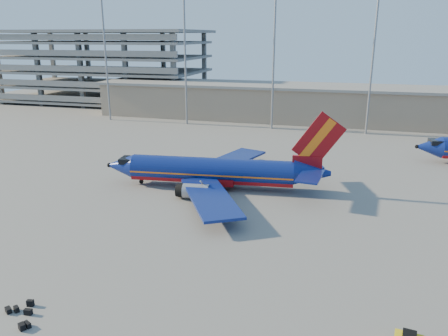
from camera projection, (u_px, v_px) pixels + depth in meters
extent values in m
plane|color=slate|center=(248.00, 205.00, 53.28)|extent=(220.00, 220.00, 0.00)
cube|color=#89735F|center=(343.00, 105.00, 102.97)|extent=(120.00, 15.00, 8.00)
cube|color=slate|center=(345.00, 88.00, 101.74)|extent=(122.00, 16.00, 0.60)
cube|color=slate|center=(107.00, 98.00, 137.16)|extent=(60.00, 30.00, 0.70)
cube|color=slate|center=(106.00, 84.00, 135.94)|extent=(60.00, 30.00, 0.70)
cube|color=slate|center=(105.00, 71.00, 134.72)|extent=(60.00, 30.00, 0.70)
cube|color=slate|center=(104.00, 57.00, 133.50)|extent=(60.00, 30.00, 0.70)
cube|color=slate|center=(103.00, 42.00, 132.27)|extent=(60.00, 30.00, 0.70)
cube|color=slate|center=(102.00, 31.00, 131.34)|extent=(62.00, 32.00, 0.80)
cube|color=slate|center=(125.00, 65.00, 146.37)|extent=(1.20, 1.20, 21.00)
cylinder|color=gray|center=(106.00, 61.00, 103.20)|extent=(0.44, 0.44, 28.00)
cylinder|color=gray|center=(185.00, 63.00, 98.03)|extent=(0.44, 0.44, 28.00)
cylinder|color=gray|center=(274.00, 64.00, 92.87)|extent=(0.44, 0.44, 28.00)
cylinder|color=gray|center=(372.00, 66.00, 87.71)|extent=(0.44, 0.44, 28.00)
cylinder|color=navy|center=(212.00, 170.00, 58.71)|extent=(22.10, 5.75, 3.37)
cube|color=maroon|center=(212.00, 176.00, 58.96)|extent=(22.03, 5.12, 1.18)
cube|color=orange|center=(212.00, 172.00, 58.78)|extent=(22.11, 5.79, 0.20)
cone|color=navy|center=(121.00, 166.00, 60.71)|extent=(4.17, 3.77, 3.37)
cube|color=black|center=(129.00, 160.00, 60.27)|extent=(2.43, 2.59, 0.73)
cone|color=navy|center=(312.00, 173.00, 56.55)|extent=(5.08, 3.87, 3.37)
cube|color=maroon|center=(307.00, 163.00, 56.31)|extent=(3.86, 0.92, 2.00)
cube|color=maroon|center=(319.00, 140.00, 55.18)|extent=(6.68, 1.02, 7.27)
cube|color=orange|center=(317.00, 140.00, 55.21)|extent=(4.46, 0.87, 5.70)
cube|color=navy|center=(309.00, 162.00, 59.39)|extent=(4.43, 6.39, 0.20)
cube|color=navy|center=(310.00, 176.00, 53.54)|extent=(3.30, 6.07, 0.20)
cube|color=navy|center=(230.00, 160.00, 66.30)|extent=(8.63, 14.84, 0.32)
cube|color=navy|center=(210.00, 197.00, 51.17)|extent=(11.06, 14.49, 0.32)
cube|color=maroon|center=(215.00, 179.00, 59.00)|extent=(5.82, 4.13, 0.91)
cylinder|color=gray|center=(210.00, 170.00, 63.76)|extent=(3.47, 2.26, 1.91)
cylinder|color=gray|center=(196.00, 191.00, 54.82)|extent=(3.47, 2.26, 1.91)
cylinder|color=gray|center=(141.00, 180.00, 60.84)|extent=(0.24, 0.24, 1.00)
cylinder|color=black|center=(141.00, 181.00, 60.90)|extent=(0.60, 0.29, 0.58)
cylinder|color=black|center=(224.00, 180.00, 61.34)|extent=(0.82, 0.58, 0.77)
cylinder|color=black|center=(219.00, 191.00, 56.87)|extent=(0.82, 0.58, 0.77)
cone|color=navy|center=(428.00, 147.00, 70.70)|extent=(4.32, 3.92, 3.44)
cube|color=black|center=(437.00, 142.00, 70.27)|extent=(2.53, 2.69, 0.74)
cube|color=black|center=(410.00, 335.00, 28.33)|extent=(0.99, 1.06, 0.30)
cube|color=black|center=(8.00, 310.00, 32.53)|extent=(0.71, 0.63, 0.39)
cube|color=black|center=(22.00, 327.00, 30.63)|extent=(0.65, 0.60, 0.46)
cube|color=black|center=(27.00, 325.00, 30.90)|extent=(0.68, 0.50, 0.39)
cube|color=black|center=(16.00, 309.00, 32.63)|extent=(0.60, 0.54, 0.41)
cube|color=black|center=(30.00, 303.00, 33.29)|extent=(0.56, 0.39, 0.50)
cube|color=black|center=(28.00, 312.00, 32.26)|extent=(0.62, 0.37, 0.45)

